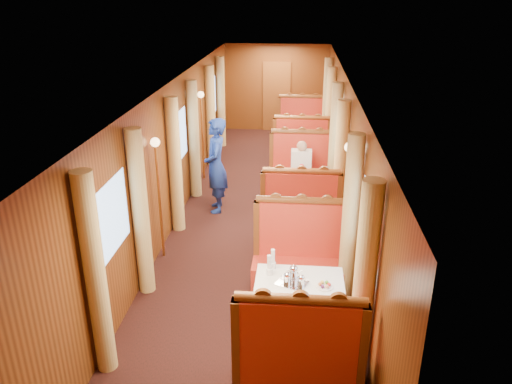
# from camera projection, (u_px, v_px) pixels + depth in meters

# --- Properties ---
(floor) EXTENTS (3.00, 12.00, 0.01)m
(floor) POSITION_uv_depth(u_px,v_px,m) (260.00, 213.00, 9.47)
(floor) COLOR black
(floor) RESTS_ON ground
(ceiling) EXTENTS (3.00, 12.00, 0.01)m
(ceiling) POSITION_uv_depth(u_px,v_px,m) (260.00, 80.00, 8.52)
(ceiling) COLOR silver
(ceiling) RESTS_ON wall_left
(wall_far) EXTENTS (3.00, 0.01, 2.50)m
(wall_far) POSITION_uv_depth(u_px,v_px,m) (277.00, 88.00, 14.52)
(wall_far) COLOR brown
(wall_far) RESTS_ON floor
(wall_left) EXTENTS (0.01, 12.00, 2.50)m
(wall_left) POSITION_uv_depth(u_px,v_px,m) (179.00, 148.00, 9.12)
(wall_left) COLOR brown
(wall_left) RESTS_ON floor
(wall_right) EXTENTS (0.01, 12.00, 2.50)m
(wall_right) POSITION_uv_depth(u_px,v_px,m) (344.00, 152.00, 8.87)
(wall_right) COLOR brown
(wall_right) RESTS_ON floor
(doorway_far) EXTENTS (0.80, 0.04, 2.00)m
(doorway_far) POSITION_uv_depth(u_px,v_px,m) (277.00, 97.00, 14.59)
(doorway_far) COLOR brown
(doorway_far) RESTS_ON floor
(table_near) EXTENTS (1.05, 0.72, 0.75)m
(table_near) POSITION_uv_depth(u_px,v_px,m) (299.00, 307.00, 6.04)
(table_near) COLOR white
(table_near) RESTS_ON floor
(banquette_near_fwd) EXTENTS (1.30, 0.55, 1.34)m
(banquette_near_fwd) POSITION_uv_depth(u_px,v_px,m) (298.00, 362.00, 5.09)
(banquette_near_fwd) COLOR #B5141B
(banquette_near_fwd) RESTS_ON floor
(banquette_near_aft) EXTENTS (1.30, 0.55, 1.34)m
(banquette_near_aft) POSITION_uv_depth(u_px,v_px,m) (299.00, 262.00, 6.96)
(banquette_near_aft) COLOR #B5141B
(banquette_near_aft) RESTS_ON floor
(table_mid) EXTENTS (1.05, 0.72, 0.75)m
(table_mid) POSITION_uv_depth(u_px,v_px,m) (300.00, 196.00, 9.27)
(table_mid) COLOR white
(table_mid) RESTS_ON floor
(banquette_mid_fwd) EXTENTS (1.30, 0.55, 1.34)m
(banquette_mid_fwd) POSITION_uv_depth(u_px,v_px,m) (300.00, 217.00, 8.31)
(banquette_mid_fwd) COLOR #B5141B
(banquette_mid_fwd) RESTS_ON floor
(banquette_mid_aft) EXTENTS (1.30, 0.55, 1.34)m
(banquette_mid_aft) POSITION_uv_depth(u_px,v_px,m) (301.00, 175.00, 10.18)
(banquette_mid_aft) COLOR #B5141B
(banquette_mid_aft) RESTS_ON floor
(table_far) EXTENTS (1.05, 0.72, 0.75)m
(table_far) POSITION_uv_depth(u_px,v_px,m) (301.00, 142.00, 12.49)
(table_far) COLOR white
(table_far) RESTS_ON floor
(banquette_far_fwd) EXTENTS (1.30, 0.55, 1.34)m
(banquette_far_fwd) POSITION_uv_depth(u_px,v_px,m) (301.00, 153.00, 11.54)
(banquette_far_fwd) COLOR #B5141B
(banquette_far_fwd) RESTS_ON floor
(banquette_far_aft) EXTENTS (1.30, 0.55, 1.34)m
(banquette_far_aft) POSITION_uv_depth(u_px,v_px,m) (301.00, 130.00, 13.41)
(banquette_far_aft) COLOR #B5141B
(banquette_far_aft) RESTS_ON floor
(tea_tray) EXTENTS (0.42, 0.38, 0.01)m
(tea_tray) POSITION_uv_depth(u_px,v_px,m) (292.00, 283.00, 5.84)
(tea_tray) COLOR silver
(tea_tray) RESTS_ON table_near
(teapot_left) EXTENTS (0.18, 0.16, 0.12)m
(teapot_left) POSITION_uv_depth(u_px,v_px,m) (287.00, 280.00, 5.81)
(teapot_left) COLOR silver
(teapot_left) RESTS_ON tea_tray
(teapot_right) EXTENTS (0.14, 0.11, 0.11)m
(teapot_right) POSITION_uv_depth(u_px,v_px,m) (301.00, 282.00, 5.78)
(teapot_right) COLOR silver
(teapot_right) RESTS_ON tea_tray
(teapot_back) EXTENTS (0.19, 0.16, 0.14)m
(teapot_back) POSITION_uv_depth(u_px,v_px,m) (293.00, 274.00, 5.91)
(teapot_back) COLOR silver
(teapot_back) RESTS_ON tea_tray
(fruit_plate) EXTENTS (0.21, 0.21, 0.05)m
(fruit_plate) POSITION_uv_depth(u_px,v_px,m) (325.00, 286.00, 5.77)
(fruit_plate) COLOR white
(fruit_plate) RESTS_ON table_near
(cup_inboard) EXTENTS (0.08, 0.08, 0.26)m
(cup_inboard) POSITION_uv_depth(u_px,v_px,m) (269.00, 267.00, 5.99)
(cup_inboard) COLOR white
(cup_inboard) RESTS_ON table_near
(cup_outboard) EXTENTS (0.08, 0.08, 0.26)m
(cup_outboard) POSITION_uv_depth(u_px,v_px,m) (273.00, 261.00, 6.12)
(cup_outboard) COLOR white
(cup_outboard) RESTS_ON table_near
(rose_vase_mid) EXTENTS (0.06, 0.06, 0.36)m
(rose_vase_mid) POSITION_uv_depth(u_px,v_px,m) (302.00, 168.00, 9.06)
(rose_vase_mid) COLOR silver
(rose_vase_mid) RESTS_ON table_mid
(rose_vase_far) EXTENTS (0.06, 0.06, 0.36)m
(rose_vase_far) POSITION_uv_depth(u_px,v_px,m) (302.00, 121.00, 12.28)
(rose_vase_far) COLOR silver
(rose_vase_far) RESTS_ON table_far
(window_left_near) EXTENTS (0.01, 1.20, 0.90)m
(window_left_near) POSITION_uv_depth(u_px,v_px,m) (110.00, 220.00, 5.81)
(window_left_near) COLOR #82ADE2
(window_left_near) RESTS_ON wall_left
(curtain_left_near_a) EXTENTS (0.22, 0.22, 2.35)m
(curtain_left_near_a) POSITION_uv_depth(u_px,v_px,m) (95.00, 277.00, 5.19)
(curtain_left_near_a) COLOR #E1C273
(curtain_left_near_a) RESTS_ON floor
(curtain_left_near_b) EXTENTS (0.22, 0.22, 2.35)m
(curtain_left_near_b) POSITION_uv_depth(u_px,v_px,m) (141.00, 214.00, 6.63)
(curtain_left_near_b) COLOR #E1C273
(curtain_left_near_b) RESTS_ON floor
(window_right_near) EXTENTS (0.01, 1.20, 0.90)m
(window_right_near) POSITION_uv_depth(u_px,v_px,m) (367.00, 231.00, 5.57)
(window_right_near) COLOR #82ADE2
(window_right_near) RESTS_ON wall_right
(curtain_right_near_a) EXTENTS (0.22, 0.22, 2.35)m
(curtain_right_near_a) POSITION_uv_depth(u_px,v_px,m) (364.00, 290.00, 4.97)
(curtain_right_near_a) COLOR #E1C273
(curtain_right_near_a) RESTS_ON floor
(curtain_right_near_b) EXTENTS (0.22, 0.22, 2.35)m
(curtain_right_near_b) POSITION_uv_depth(u_px,v_px,m) (350.00, 222.00, 6.40)
(curtain_right_near_b) COLOR #E1C273
(curtain_right_near_b) RESTS_ON floor
(window_left_mid) EXTENTS (0.01, 1.20, 0.90)m
(window_left_mid) POSITION_uv_depth(u_px,v_px,m) (179.00, 137.00, 9.04)
(window_left_mid) COLOR #82ADE2
(window_left_mid) RESTS_ON wall_left
(curtain_left_mid_a) EXTENTS (0.22, 0.22, 2.35)m
(curtain_left_mid_a) POSITION_uv_depth(u_px,v_px,m) (175.00, 166.00, 8.42)
(curtain_left_mid_a) COLOR #E1C273
(curtain_left_mid_a) RESTS_ON floor
(curtain_left_mid_b) EXTENTS (0.22, 0.22, 2.35)m
(curtain_left_mid_b) POSITION_uv_depth(u_px,v_px,m) (194.00, 140.00, 9.85)
(curtain_left_mid_b) COLOR #E1C273
(curtain_left_mid_b) RESTS_ON floor
(window_right_mid) EXTENTS (0.01, 1.20, 0.90)m
(window_right_mid) POSITION_uv_depth(u_px,v_px,m) (344.00, 141.00, 8.80)
(window_right_mid) COLOR #82ADE2
(window_right_mid) RESTS_ON wall_right
(curtain_right_mid_a) EXTENTS (0.22, 0.22, 2.35)m
(curtain_right_mid_a) POSITION_uv_depth(u_px,v_px,m) (340.00, 171.00, 8.19)
(curtain_right_mid_a) COLOR #E1C273
(curtain_right_mid_a) RESTS_ON floor
(curtain_right_mid_b) EXTENTS (0.22, 0.22, 2.35)m
(curtain_right_mid_b) POSITION_uv_depth(u_px,v_px,m) (335.00, 143.00, 9.63)
(curtain_right_mid_b) COLOR #E1C273
(curtain_right_mid_b) RESTS_ON floor
(window_left_far) EXTENTS (0.01, 1.20, 0.90)m
(window_left_far) POSITION_uv_depth(u_px,v_px,m) (212.00, 98.00, 12.26)
(window_left_far) COLOR #82ADE2
(window_left_far) RESTS_ON wall_left
(curtain_left_far_a) EXTENTS (0.22, 0.22, 2.35)m
(curtain_left_far_a) POSITION_uv_depth(u_px,v_px,m) (211.00, 117.00, 11.64)
(curtain_left_far_a) COLOR #E1C273
(curtain_left_far_a) RESTS_ON floor
(curtain_left_far_b) EXTENTS (0.22, 0.22, 2.35)m
(curtain_left_far_b) POSITION_uv_depth(u_px,v_px,m) (221.00, 102.00, 13.08)
(curtain_left_far_b) COLOR #E1C273
(curtain_left_far_b) RESTS_ON floor
(window_right_far) EXTENTS (0.01, 1.20, 0.90)m
(window_right_far) POSITION_uv_depth(u_px,v_px,m) (333.00, 100.00, 12.02)
(window_right_far) COLOR #82ADE2
(window_right_far) RESTS_ON wall_right
(curtain_right_far_a) EXTENTS (0.22, 0.22, 2.35)m
(curtain_right_far_a) POSITION_uv_depth(u_px,v_px,m) (330.00, 119.00, 11.42)
(curtain_right_far_a) COLOR #E1C273
(curtain_right_far_a) RESTS_ON floor
(curtain_right_far_b) EXTENTS (0.22, 0.22, 2.35)m
(curtain_right_far_b) POSITION_uv_depth(u_px,v_px,m) (327.00, 104.00, 12.85)
(curtain_right_far_b) COLOR #E1C273
(curtain_right_far_b) RESTS_ON floor
(sconce_left_fore) EXTENTS (0.14, 0.14, 1.95)m
(sconce_left_fore) POSITION_uv_depth(u_px,v_px,m) (158.00, 174.00, 7.44)
(sconce_left_fore) COLOR #BF8C3F
(sconce_left_fore) RESTS_ON floor
(sconce_right_fore) EXTENTS (0.14, 0.14, 1.95)m
(sconce_right_fore) POSITION_uv_depth(u_px,v_px,m) (347.00, 180.00, 7.22)
(sconce_right_fore) COLOR #BF8C3F
(sconce_right_fore) RESTS_ON floor
(sconce_left_aft) EXTENTS (0.14, 0.14, 1.95)m
(sconce_left_aft) POSITION_uv_depth(u_px,v_px,m) (202.00, 118.00, 10.67)
(sconce_left_aft) COLOR #BF8C3F
(sconce_left_aft) RESTS_ON floor
(sconce_right_aft) EXTENTS (0.14, 0.14, 1.95)m
(sconce_right_aft) POSITION_uv_depth(u_px,v_px,m) (333.00, 121.00, 10.44)
(sconce_right_aft) COLOR #BF8C3F
(sconce_right_aft) RESTS_ON floor
(steward) EXTENTS (0.54, 0.72, 1.79)m
(steward) POSITION_uv_depth(u_px,v_px,m) (216.00, 166.00, 9.27)
(steward) COLOR navy
(steward) RESTS_ON floor
(passenger) EXTENTS (0.40, 0.44, 0.76)m
(passenger) POSITION_uv_depth(u_px,v_px,m) (301.00, 164.00, 9.81)
(passenger) COLOR beige
(passenger) RESTS_ON banquette_mid_aft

